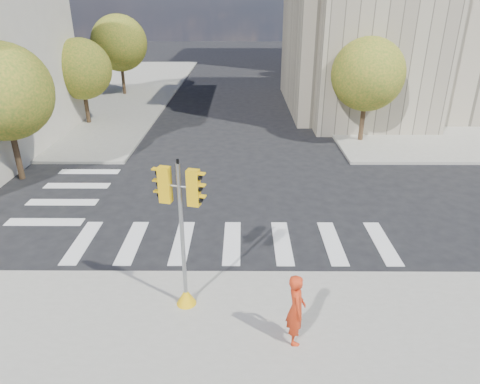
% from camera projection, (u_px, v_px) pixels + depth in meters
% --- Properties ---
extents(ground, '(160.00, 160.00, 0.00)m').
position_uv_depth(ground, '(236.00, 217.00, 17.20)').
color(ground, black).
rests_on(ground, ground).
extents(sidewalk_far_right, '(28.00, 40.00, 0.15)m').
position_uv_depth(sidewalk_far_right, '(449.00, 91.00, 40.79)').
color(sidewalk_far_right, gray).
rests_on(sidewalk_far_right, ground).
extents(sidewalk_far_left, '(28.00, 40.00, 0.15)m').
position_uv_depth(sidewalk_far_left, '(31.00, 90.00, 40.98)').
color(sidewalk_far_left, gray).
rests_on(sidewalk_far_left, ground).
extents(civic_building, '(26.00, 16.00, 19.39)m').
position_uv_depth(civic_building, '(450.00, 10.00, 31.59)').
color(civic_building, '#9F957E').
rests_on(civic_building, ground).
extents(tree_lw_near, '(4.40, 4.40, 6.41)m').
position_uv_depth(tree_lw_near, '(3.00, 92.00, 19.18)').
color(tree_lw_near, '#382616').
rests_on(tree_lw_near, ground).
extents(tree_lw_mid, '(4.00, 4.00, 5.77)m').
position_uv_depth(tree_lw_mid, '(81.00, 69.00, 28.48)').
color(tree_lw_mid, '#382616').
rests_on(tree_lw_mid, ground).
extents(tree_lw_far, '(4.80, 4.80, 6.95)m').
position_uv_depth(tree_lw_far, '(119.00, 43.00, 37.28)').
color(tree_lw_far, '#382616').
rests_on(tree_lw_far, ground).
extents(tree_re_near, '(4.20, 4.20, 6.16)m').
position_uv_depth(tree_re_near, '(368.00, 74.00, 24.63)').
color(tree_re_near, '#382616').
rests_on(tree_re_near, ground).
extents(tree_re_mid, '(4.60, 4.60, 6.66)m').
position_uv_depth(tree_re_mid, '(330.00, 48.00, 35.45)').
color(tree_re_mid, '#382616').
rests_on(tree_re_mid, ground).
extents(tree_re_far, '(4.00, 4.00, 5.88)m').
position_uv_depth(tree_re_far, '(309.00, 41.00, 46.59)').
color(tree_re_far, '#382616').
rests_on(tree_re_far, ground).
extents(lamp_near, '(0.35, 0.18, 8.11)m').
position_uv_depth(lamp_near, '(360.00, 57.00, 28.06)').
color(lamp_near, black).
rests_on(lamp_near, sidewalk_far_right).
extents(lamp_far, '(0.35, 0.18, 8.11)m').
position_uv_depth(lamp_far, '(323.00, 39.00, 40.82)').
color(lamp_far, black).
rests_on(lamp_far, sidewalk_far_right).
extents(traffic_signal, '(1.08, 0.56, 4.31)m').
position_uv_depth(traffic_signal, '(183.00, 248.00, 11.32)').
color(traffic_signal, '#E5AC0C').
rests_on(traffic_signal, sidewalk_near).
extents(photographer, '(0.47, 0.71, 1.92)m').
position_uv_depth(photographer, '(296.00, 309.00, 10.38)').
color(photographer, red).
rests_on(photographer, sidewalk_near).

